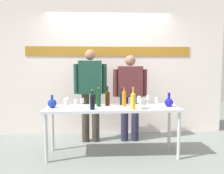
{
  "coord_description": "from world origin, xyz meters",
  "views": [
    {
      "loc": [
        -0.22,
        -3.63,
        1.45
      ],
      "look_at": [
        0.0,
        0.15,
        1.08
      ],
      "focal_mm": 37.44,
      "sensor_mm": 36.0,
      "label": 1
    }
  ],
  "objects_px": {
    "wine_glass_right_0": "(145,102)",
    "wine_bottle_0": "(122,98)",
    "decanter_blue_right": "(169,102)",
    "wine_glass_right_5": "(141,102)",
    "wine_glass_left_2": "(67,100)",
    "wine_bottle_2": "(133,100)",
    "wine_glass_right_2": "(148,98)",
    "wine_glass_right_4": "(157,100)",
    "wine_glass_right_1": "(139,98)",
    "wine_glass_left_3": "(66,102)",
    "wine_glass_left_4": "(82,101)",
    "wine_glass_left_1": "(76,102)",
    "wine_bottle_4": "(108,98)",
    "display_table": "(113,112)",
    "decanter_blue_left": "(52,103)",
    "wine_bottle_5": "(99,99)",
    "wine_bottle_3": "(124,98)",
    "wine_glass_left_0": "(67,103)",
    "presenter_left": "(90,89)",
    "wine_bottle_1": "(92,101)",
    "presenter_right": "(130,92)",
    "wine_glass_right_3": "(139,100)"
  },
  "relations": [
    {
      "from": "wine_bottle_2",
      "to": "wine_glass_left_0",
      "type": "distance_m",
      "value": 0.98
    },
    {
      "from": "wine_glass_left_3",
      "to": "display_table",
      "type": "bearing_deg",
      "value": 7.41
    },
    {
      "from": "presenter_left",
      "to": "wine_glass_left_2",
      "type": "height_order",
      "value": "presenter_left"
    },
    {
      "from": "wine_glass_left_0",
      "to": "wine_glass_right_4",
      "type": "distance_m",
      "value": 1.37
    },
    {
      "from": "wine_bottle_2",
      "to": "wine_glass_left_3",
      "type": "bearing_deg",
      "value": 173.15
    },
    {
      "from": "decanter_blue_left",
      "to": "wine_bottle_5",
      "type": "bearing_deg",
      "value": 7.0
    },
    {
      "from": "wine_bottle_5",
      "to": "wine_glass_right_5",
      "type": "xyz_separation_m",
      "value": [
        0.63,
        -0.32,
        -0.0
      ]
    },
    {
      "from": "wine_bottle_2",
      "to": "wine_glass_right_2",
      "type": "xyz_separation_m",
      "value": [
        0.32,
        0.44,
        -0.03
      ]
    },
    {
      "from": "decanter_blue_left",
      "to": "wine_bottle_4",
      "type": "distance_m",
      "value": 0.88
    },
    {
      "from": "wine_glass_left_3",
      "to": "wine_glass_left_4",
      "type": "relative_size",
      "value": 1.04
    },
    {
      "from": "decanter_blue_right",
      "to": "wine_glass_right_0",
      "type": "xyz_separation_m",
      "value": [
        -0.42,
        -0.13,
        0.03
      ]
    },
    {
      "from": "wine_bottle_0",
      "to": "wine_glass_left_2",
      "type": "height_order",
      "value": "wine_bottle_0"
    },
    {
      "from": "presenter_left",
      "to": "presenter_right",
      "type": "height_order",
      "value": "presenter_left"
    },
    {
      "from": "wine_glass_right_4",
      "to": "wine_glass_left_2",
      "type": "bearing_deg",
      "value": 171.02
    },
    {
      "from": "wine_glass_right_2",
      "to": "wine_bottle_4",
      "type": "bearing_deg",
      "value": -174.33
    },
    {
      "from": "wine_glass_right_0",
      "to": "wine_glass_right_1",
      "type": "height_order",
      "value": "wine_glass_right_1"
    },
    {
      "from": "wine_bottle_5",
      "to": "wine_glass_right_1",
      "type": "bearing_deg",
      "value": 9.24
    },
    {
      "from": "wine_glass_left_1",
      "to": "wine_glass_left_0",
      "type": "bearing_deg",
      "value": -121.6
    },
    {
      "from": "display_table",
      "to": "decanter_blue_left",
      "type": "bearing_deg",
      "value": 179.98
    },
    {
      "from": "display_table",
      "to": "decanter_blue_right",
      "type": "relative_size",
      "value": 9.39
    },
    {
      "from": "wine_glass_left_2",
      "to": "wine_bottle_2",
      "type": "bearing_deg",
      "value": -18.78
    },
    {
      "from": "wine_bottle_0",
      "to": "wine_glass_right_1",
      "type": "relative_size",
      "value": 2.01
    },
    {
      "from": "wine_glass_left_3",
      "to": "wine_glass_right_0",
      "type": "height_order",
      "value": "wine_glass_left_3"
    },
    {
      "from": "decanter_blue_right",
      "to": "wine_glass_right_5",
      "type": "bearing_deg",
      "value": -154.69
    },
    {
      "from": "wine_glass_left_2",
      "to": "wine_bottle_4",
      "type": "bearing_deg",
      "value": 2.21
    },
    {
      "from": "decanter_blue_left",
      "to": "wine_glass_right_4",
      "type": "distance_m",
      "value": 1.63
    },
    {
      "from": "wine_glass_left_4",
      "to": "wine_glass_right_4",
      "type": "height_order",
      "value": "wine_glass_right_4"
    },
    {
      "from": "presenter_right",
      "to": "wine_glass_right_1",
      "type": "xyz_separation_m",
      "value": [
        0.08,
        -0.49,
        -0.05
      ]
    },
    {
      "from": "decanter_blue_left",
      "to": "wine_bottle_3",
      "type": "relative_size",
      "value": 0.64
    },
    {
      "from": "display_table",
      "to": "wine_glass_left_2",
      "type": "distance_m",
      "value": 0.76
    },
    {
      "from": "wine_bottle_1",
      "to": "wine_glass_right_5",
      "type": "distance_m",
      "value": 0.73
    },
    {
      "from": "wine_bottle_3",
      "to": "wine_glass_left_0",
      "type": "distance_m",
      "value": 0.91
    },
    {
      "from": "wine_bottle_2",
      "to": "wine_bottle_3",
      "type": "height_order",
      "value": "wine_bottle_2"
    },
    {
      "from": "wine_bottle_0",
      "to": "wine_glass_right_0",
      "type": "xyz_separation_m",
      "value": [
        0.32,
        -0.32,
        -0.02
      ]
    },
    {
      "from": "wine_bottle_4",
      "to": "wine_glass_right_0",
      "type": "relative_size",
      "value": 2.19
    },
    {
      "from": "wine_glass_right_0",
      "to": "wine_bottle_0",
      "type": "bearing_deg",
      "value": 135.3
    },
    {
      "from": "decanter_blue_left",
      "to": "wine_bottle_1",
      "type": "bearing_deg",
      "value": -15.6
    },
    {
      "from": "wine_glass_right_2",
      "to": "display_table",
      "type": "bearing_deg",
      "value": -159.83
    },
    {
      "from": "wine_glass_left_1",
      "to": "wine_glass_right_0",
      "type": "height_order",
      "value": "wine_glass_right_0"
    },
    {
      "from": "wine_bottle_2",
      "to": "wine_glass_right_5",
      "type": "height_order",
      "value": "wine_bottle_2"
    },
    {
      "from": "decanter_blue_left",
      "to": "wine_bottle_5",
      "type": "xyz_separation_m",
      "value": [
        0.72,
        0.09,
        0.05
      ]
    },
    {
      "from": "presenter_left",
      "to": "wine_glass_right_5",
      "type": "height_order",
      "value": "presenter_left"
    },
    {
      "from": "wine_bottle_0",
      "to": "wine_glass_right_3",
      "type": "distance_m",
      "value": 0.37
    },
    {
      "from": "wine_glass_right_1",
      "to": "wine_glass_right_2",
      "type": "relative_size",
      "value": 0.97
    },
    {
      "from": "wine_glass_right_2",
      "to": "wine_glass_right_5",
      "type": "distance_m",
      "value": 0.5
    },
    {
      "from": "wine_glass_left_3",
      "to": "wine_glass_right_5",
      "type": "height_order",
      "value": "wine_glass_right_5"
    },
    {
      "from": "wine_glass_right_1",
      "to": "wine_glass_right_4",
      "type": "distance_m",
      "value": 0.37
    },
    {
      "from": "decanter_blue_left",
      "to": "decanter_blue_right",
      "type": "bearing_deg",
      "value": -0.0
    },
    {
      "from": "wine_glass_left_2",
      "to": "wine_glass_right_1",
      "type": "relative_size",
      "value": 0.92
    },
    {
      "from": "display_table",
      "to": "wine_bottle_4",
      "type": "bearing_deg",
      "value": 114.97
    }
  ]
}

